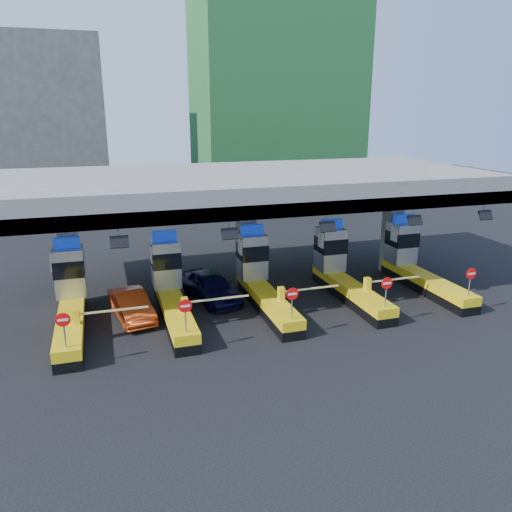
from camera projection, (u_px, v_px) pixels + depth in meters
name	position (u px, v px, depth m)	size (l,w,h in m)	color
ground	(261.00, 304.00, 27.99)	(120.00, 120.00, 0.00)	black
toll_canopy	(247.00, 188.00, 28.90)	(28.00, 12.09, 7.00)	slate
toll_lane_far_left	(70.00, 298.00, 24.99)	(4.43, 8.00, 4.16)	black
toll_lane_left	(170.00, 288.00, 26.42)	(4.43, 8.00, 4.16)	black
toll_lane_center	(260.00, 279.00, 27.85)	(4.43, 8.00, 4.16)	black
toll_lane_right	(341.00, 270.00, 29.28)	(4.43, 8.00, 4.16)	black
toll_lane_far_right	(414.00, 263.00, 30.71)	(4.43, 8.00, 4.16)	black
bg_building_scaffold	(275.00, 78.00, 56.81)	(18.00, 12.00, 28.00)	#1E5926
bg_building_concrete	(38.00, 124.00, 54.44)	(14.00, 10.00, 18.00)	#4C4C49
van	(211.00, 286.00, 28.28)	(1.98, 4.91, 1.67)	black
red_car	(131.00, 305.00, 25.82)	(1.53, 4.39, 1.45)	#B3340D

